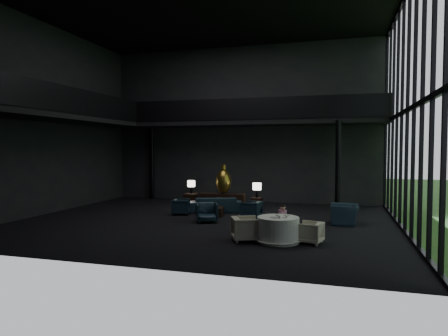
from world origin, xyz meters
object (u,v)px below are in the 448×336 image
(side_table_left, at_px, (191,200))
(child, at_px, (283,213))
(window_armchair, at_px, (345,211))
(coffee_table, at_px, (213,212))
(dining_chair_west, at_px, (246,227))
(table_lamp_right, at_px, (257,187))
(lounge_armchair_west, at_px, (181,207))
(dining_chair_north, at_px, (284,227))
(sofa, at_px, (216,201))
(console, at_px, (223,201))
(side_table_right, at_px, (257,204))
(lounge_armchair_east, at_px, (252,209))
(dining_table, at_px, (278,231))
(dining_chair_east, at_px, (310,233))
(bronze_urn, at_px, (224,181))
(table_lamp_left, at_px, (191,184))
(lounge_armchair_south, at_px, (207,211))

(side_table_left, height_order, child, child)
(window_armchair, height_order, coffee_table, window_armchair)
(coffee_table, xyz_separation_m, dining_chair_west, (2.25, -3.92, 0.23))
(table_lamp_right, bearing_deg, dining_chair_west, -81.76)
(lounge_armchair_west, distance_m, dining_chair_north, 5.52)
(sofa, height_order, child, child)
(table_lamp_right, relative_size, window_armchair, 0.59)
(console, bearing_deg, coffee_table, -83.84)
(side_table_right, relative_size, lounge_armchair_east, 0.80)
(side_table_left, height_order, lounge_armchair_east, lounge_armchair_east)
(coffee_table, xyz_separation_m, child, (3.21, -2.88, 0.55))
(dining_table, bearing_deg, dining_chair_east, 8.43)
(bronze_urn, distance_m, sofa, 1.56)
(table_lamp_left, bearing_deg, side_table_right, -2.26)
(bronze_urn, height_order, side_table_left, bronze_urn)
(side_table_right, bearing_deg, dining_chair_north, -69.92)
(lounge_armchair_east, relative_size, lounge_armchair_south, 0.82)
(table_lamp_right, xyz_separation_m, lounge_armchair_east, (0.22, -2.16, -0.68))
(sofa, relative_size, dining_chair_west, 3.04)
(side_table_right, distance_m, sofa, 1.99)
(dining_chair_east, bearing_deg, lounge_armchair_west, -109.82)
(window_armchair, distance_m, coffee_table, 5.16)
(sofa, distance_m, coffee_table, 1.05)
(lounge_armchair_south, distance_m, dining_chair_north, 3.49)
(side_table_right, relative_size, lounge_armchair_south, 0.66)
(dining_chair_east, bearing_deg, dining_table, -67.75)
(lounge_armchair_east, bearing_deg, window_armchair, 92.44)
(lounge_armchair_east, xyz_separation_m, window_armchair, (3.55, -0.46, 0.16))
(sofa, bearing_deg, table_lamp_right, -161.27)
(sofa, height_order, dining_chair_north, sofa)
(table_lamp_left, bearing_deg, lounge_armchair_south, -61.37)
(side_table_right, height_order, lounge_armchair_west, lounge_armchair_west)
(bronze_urn, xyz_separation_m, dining_chair_west, (2.49, -6.27, -0.83))
(bronze_urn, xyz_separation_m, table_lamp_left, (-1.60, -0.02, -0.18))
(window_armchair, bearing_deg, lounge_armchair_east, -98.03)
(coffee_table, bearing_deg, sofa, 101.65)
(lounge_armchair_west, bearing_deg, table_lamp_right, -65.56)
(side_table_left, distance_m, table_lamp_right, 3.28)
(table_lamp_left, height_order, window_armchair, table_lamp_left)
(sofa, bearing_deg, dining_chair_west, 96.33)
(lounge_armchair_east, height_order, dining_chair_north, lounge_armchair_east)
(dining_chair_west, bearing_deg, side_table_left, 10.15)
(side_table_left, bearing_deg, dining_chair_west, -56.41)
(dining_chair_east, bearing_deg, table_lamp_right, -141.36)
(side_table_right, bearing_deg, sofa, -142.11)
(coffee_table, bearing_deg, dining_chair_north, -42.66)
(bronze_urn, distance_m, side_table_right, 1.88)
(console, distance_m, coffee_table, 2.23)
(side_table_left, bearing_deg, console, -1.02)
(dining_table, xyz_separation_m, dining_chair_north, (0.05, 0.85, -0.02))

